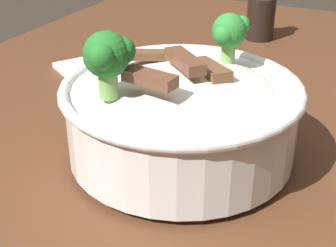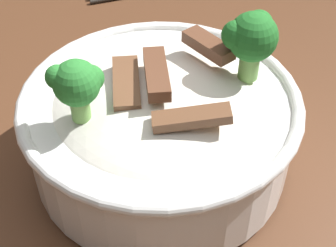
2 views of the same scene
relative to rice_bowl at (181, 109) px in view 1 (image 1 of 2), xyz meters
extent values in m
cube|color=#56331E|center=(0.04, -0.01, -0.09)|extent=(1.54, 0.92, 0.06)
cube|color=#56331E|center=(-0.65, -0.39, -0.50)|extent=(0.08, 0.08, 0.76)
cylinder|color=white|center=(0.00, 0.00, -0.06)|extent=(0.13, 0.13, 0.01)
cylinder|color=white|center=(0.00, 0.00, -0.01)|extent=(0.25, 0.25, 0.08)
torus|color=white|center=(0.00, 0.00, 0.03)|extent=(0.26, 0.26, 0.01)
ellipsoid|color=white|center=(0.00, 0.00, 0.02)|extent=(0.21, 0.21, 0.05)
cube|color=brown|center=(-0.02, 0.02, 0.04)|extent=(0.06, 0.06, 0.02)
cube|color=brown|center=(-0.02, -0.05, 0.05)|extent=(0.06, 0.06, 0.02)
cube|color=brown|center=(0.00, 0.00, 0.05)|extent=(0.06, 0.06, 0.01)
cube|color=brown|center=(0.06, -0.01, 0.06)|extent=(0.03, 0.06, 0.01)
cylinder|color=#7AB256|center=(0.07, -0.05, 0.05)|extent=(0.02, 0.02, 0.03)
sphere|color=#237028|center=(0.07, -0.05, 0.08)|extent=(0.04, 0.04, 0.04)
sphere|color=#237028|center=(0.09, -0.04, 0.08)|extent=(0.03, 0.03, 0.03)
sphere|color=#237028|center=(0.06, -0.03, 0.08)|extent=(0.03, 0.03, 0.03)
cylinder|color=#7AB256|center=(-0.07, 0.03, 0.05)|extent=(0.02, 0.02, 0.02)
sphere|color=#2D8433|center=(-0.07, 0.03, 0.07)|extent=(0.04, 0.04, 0.04)
sphere|color=#2D8433|center=(-0.06, 0.02, 0.07)|extent=(0.02, 0.02, 0.02)
sphere|color=#2D8433|center=(-0.08, 0.04, 0.08)|extent=(0.02, 0.02, 0.02)
cylinder|color=black|center=(-0.46, -0.04, -0.02)|extent=(0.05, 0.05, 0.08)
cube|color=silver|center=(-0.19, -0.23, -0.06)|extent=(0.16, 0.15, 0.01)
camera|label=1|loc=(0.43, 0.19, 0.23)|focal=51.72mm
camera|label=2|loc=(-0.25, -0.23, 0.31)|focal=52.11mm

